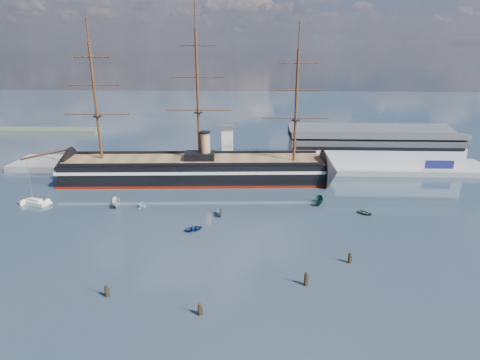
{
  "coord_description": "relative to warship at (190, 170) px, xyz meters",
  "views": [
    {
      "loc": [
        13.46,
        -71.44,
        45.31
      ],
      "look_at": [
        9.2,
        35.0,
        9.0
      ],
      "focal_mm": 30.0,
      "sensor_mm": 36.0,
      "label": 1
    }
  ],
  "objects": [
    {
      "name": "motorboat_a",
      "position": [
        -17.75,
        -24.27,
        -4.04
      ],
      "size": [
        7.66,
        4.79,
        2.88
      ],
      "primitive_type": "imported",
      "rotation": [
        0.0,
        0.0,
        0.32
      ],
      "color": "silver",
      "rests_on": "ground"
    },
    {
      "name": "motorboat_c",
      "position": [
        13.1,
        -29.6,
        -4.04
      ],
      "size": [
        5.34,
        2.94,
        2.02
      ],
      "primitive_type": "imported",
      "rotation": [
        0.0,
        0.0,
        0.23
      ],
      "color": "gray",
      "rests_on": "ground"
    },
    {
      "name": "sailboat",
      "position": [
        -42.46,
        -23.6,
        -3.21
      ],
      "size": [
        8.45,
        5.06,
        13.01
      ],
      "rotation": [
        0.0,
        0.0,
        -0.36
      ],
      "color": "beige",
      "rests_on": "ground"
    },
    {
      "name": "warship",
      "position": [
        0.0,
        0.0,
        0.0
      ],
      "size": [
        113.32,
        21.3,
        53.94
      ],
      "rotation": [
        0.0,
        0.0,
        0.06
      ],
      "color": "black",
      "rests_on": "ground"
    },
    {
      "name": "motorboat_d",
      "position": [
        -9.98,
        -24.85,
        -4.04
      ],
      "size": [
        5.23,
        5.78,
        2.01
      ],
      "primitive_type": "imported",
      "rotation": [
        0.0,
        0.0,
        0.91
      ],
      "color": "white",
      "rests_on": "ground"
    },
    {
      "name": "piling_near_mid",
      "position": [
        13.27,
        -72.63,
        -4.04
      ],
      "size": [
        0.64,
        0.64,
        2.97
      ],
      "primitive_type": "cylinder",
      "color": "black",
      "rests_on": "ground"
    },
    {
      "name": "motorboat_b",
      "position": [
        7.27,
        -39.02,
        -4.04
      ],
      "size": [
        2.42,
        3.07,
        1.34
      ],
      "primitive_type": "imported",
      "rotation": [
        0.0,
        0.0,
        2.09
      ],
      "color": "navy",
      "rests_on": "ground"
    },
    {
      "name": "motorboat_e",
      "position": [
        53.62,
        -26.93,
        -4.04
      ],
      "size": [
        2.53,
        2.64,
        1.22
      ],
      "primitive_type": "imported",
      "rotation": [
        0.0,
        0.0,
        0.84
      ],
      "color": "#173A2A",
      "rests_on": "ground"
    },
    {
      "name": "quay",
      "position": [
        19.28,
        16.0,
        -4.04
      ],
      "size": [
        180.0,
        18.0,
        2.0
      ],
      "primitive_type": "cube",
      "color": "slate",
      "rests_on": "ground"
    },
    {
      "name": "ground",
      "position": [
        9.28,
        -20.0,
        -4.04
      ],
      "size": [
        600.0,
        600.0,
        0.0
      ],
      "primitive_type": "plane",
      "color": "#203545",
      "rests_on": "ground"
    },
    {
      "name": "warehouse",
      "position": [
        67.28,
        20.0,
        3.95
      ],
      "size": [
        63.0,
        21.0,
        11.6
      ],
      "color": "#B7BABC",
      "rests_on": "ground"
    },
    {
      "name": "piling_near_left",
      "position": [
        -4.97,
        -67.99,
        -4.04
      ],
      "size": [
        0.64,
        0.64,
        3.1
      ],
      "primitive_type": "cylinder",
      "color": "black",
      "rests_on": "ground"
    },
    {
      "name": "quay_tower",
      "position": [
        12.28,
        13.0,
        5.72
      ],
      "size": [
        5.0,
        5.0,
        15.0
      ],
      "color": "silver",
      "rests_on": "ground"
    },
    {
      "name": "piling_far_right",
      "position": [
        43.46,
        -53.69,
        -4.04
      ],
      "size": [
        0.64,
        0.64,
        3.11
      ],
      "primitive_type": "cylinder",
      "color": "black",
      "rests_on": "ground"
    },
    {
      "name": "piling_near_right",
      "position": [
        32.95,
        -62.7,
        -4.04
      ],
      "size": [
        0.64,
        0.64,
        3.56
      ],
      "primitive_type": "cylinder",
      "color": "black",
      "rests_on": "ground"
    },
    {
      "name": "motorboat_f",
      "position": [
        41.89,
        -20.15,
        -4.04
      ],
      "size": [
        7.01,
        3.35,
        2.7
      ],
      "primitive_type": "imported",
      "rotation": [
        0.0,
        0.0,
        -0.13
      ],
      "color": "#0F3A2B",
      "rests_on": "ground"
    }
  ]
}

